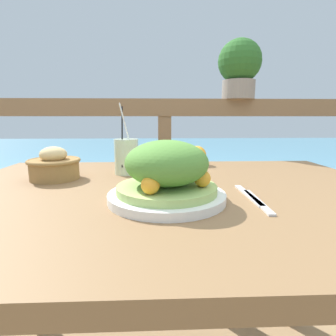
% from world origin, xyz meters
% --- Properties ---
extents(patio_table, '(1.30, 0.91, 0.78)m').
position_xyz_m(patio_table, '(0.00, 0.00, 0.69)').
color(patio_table, olive).
rests_on(patio_table, ground_plane).
extents(railing_fence, '(2.80, 0.08, 1.07)m').
position_xyz_m(railing_fence, '(0.00, 0.73, 0.80)').
color(railing_fence, brown).
rests_on(railing_fence, ground_plane).
extents(sea_backdrop, '(12.00, 4.00, 0.51)m').
position_xyz_m(sea_backdrop, '(0.00, 3.23, 0.26)').
color(sea_backdrop, '#568EA8').
rests_on(sea_backdrop, ground_plane).
extents(salad_plate, '(0.28, 0.28, 0.15)m').
position_xyz_m(salad_plate, '(-0.02, -0.10, 0.84)').
color(salad_plate, white).
rests_on(salad_plate, patio_table).
extents(drink_glass, '(0.08, 0.09, 0.24)m').
position_xyz_m(drink_glass, '(-0.15, 0.20, 0.84)').
color(drink_glass, beige).
rests_on(drink_glass, patio_table).
extents(bread_basket, '(0.16, 0.16, 0.11)m').
position_xyz_m(bread_basket, '(-0.37, 0.13, 0.82)').
color(bread_basket, olive).
rests_on(bread_basket, patio_table).
extents(potted_plant, '(0.23, 0.23, 0.31)m').
position_xyz_m(potted_plant, '(0.40, 0.73, 1.24)').
color(potted_plant, gray).
rests_on(potted_plant, railing_fence).
extents(fork, '(0.02, 0.18, 0.00)m').
position_xyz_m(fork, '(0.20, -0.13, 0.78)').
color(fork, silver).
rests_on(fork, patio_table).
extents(knife, '(0.02, 0.18, 0.00)m').
position_xyz_m(knife, '(0.19, -0.08, 0.78)').
color(knife, silver).
rests_on(knife, patio_table).
extents(orange_near_basket, '(0.08, 0.08, 0.08)m').
position_xyz_m(orange_near_basket, '(0.12, 0.37, 0.82)').
color(orange_near_basket, '#F9A328').
rests_on(orange_near_basket, patio_table).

